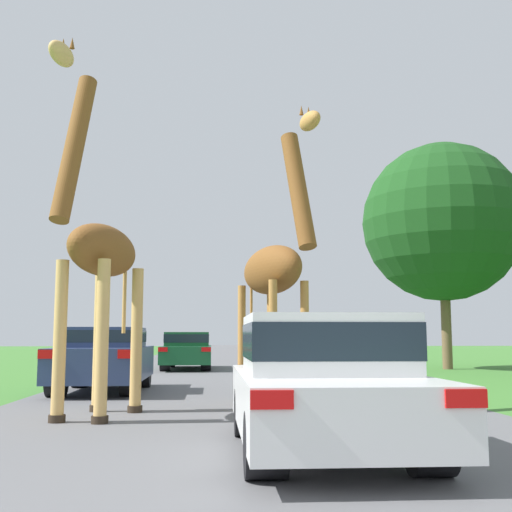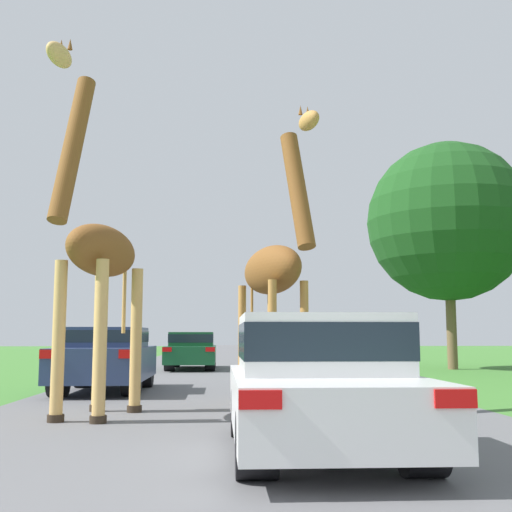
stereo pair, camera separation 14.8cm
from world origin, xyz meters
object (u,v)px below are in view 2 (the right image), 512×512
object	(u,v)px
car_lead_maroon	(318,380)
tree_centre_back	(448,222)
giraffe_near_road	(275,267)
car_queue_right	(106,357)
giraffe_companion	(98,256)
car_queue_left	(192,349)

from	to	relation	value
car_lead_maroon	tree_centre_back	size ratio (longest dim) A/B	0.46
giraffe_near_road	car_lead_maroon	xyz separation A→B (m)	(0.07, -4.45, -1.67)
car_queue_right	tree_centre_back	world-z (taller)	tree_centre_back
giraffe_companion	tree_centre_back	xyz separation A→B (m)	(10.39, 13.58, 3.07)
car_lead_maroon	car_queue_right	distance (m)	8.43
car_queue_left	tree_centre_back	world-z (taller)	tree_centre_back
giraffe_companion	tree_centre_back	size ratio (longest dim) A/B	0.62
car_queue_right	car_queue_left	bearing A→B (deg)	81.48
giraffe_near_road	car_queue_right	bearing A→B (deg)	-62.06
giraffe_companion	car_queue_right	bearing A→B (deg)	-67.77
car_lead_maroon	tree_centre_back	xyz separation A→B (m)	(7.50, 16.61, 4.75)
tree_centre_back	car_queue_right	bearing A→B (deg)	-140.92
giraffe_companion	tree_centre_back	distance (m)	17.37
car_lead_maroon	giraffe_near_road	bearing A→B (deg)	90.84
giraffe_near_road	car_lead_maroon	distance (m)	4.76
giraffe_near_road	car_queue_left	xyz separation A→B (m)	(-2.01, 12.87, -1.69)
car_lead_maroon	tree_centre_back	world-z (taller)	tree_centre_back
giraffe_near_road	giraffe_companion	distance (m)	3.16
giraffe_near_road	giraffe_companion	size ratio (longest dim) A/B	0.94
giraffe_near_road	giraffe_companion	xyz separation A→B (m)	(-2.82, -1.43, 0.01)
car_lead_maroon	car_queue_left	size ratio (longest dim) A/B	0.83
car_queue_left	car_lead_maroon	bearing A→B (deg)	-83.15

